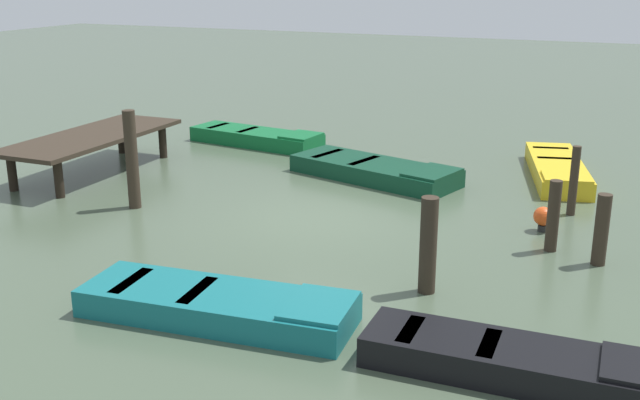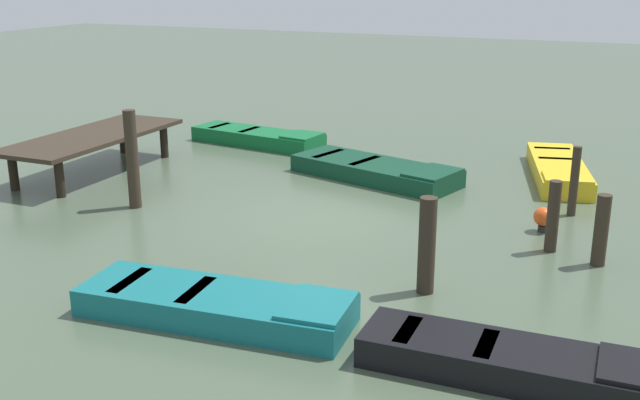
{
  "view_description": "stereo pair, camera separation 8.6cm",
  "coord_description": "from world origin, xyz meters",
  "views": [
    {
      "loc": [
        -13.28,
        -5.8,
        4.84
      ],
      "look_at": [
        0.0,
        0.0,
        0.35
      ],
      "focal_mm": 42.76,
      "sensor_mm": 36.0,
      "label": 1
    },
    {
      "loc": [
        -13.25,
        -5.88,
        4.84
      ],
      "look_at": [
        0.0,
        0.0,
        0.35
      ],
      "focal_mm": 42.76,
      "sensor_mm": 36.0,
      "label": 2
    }
  ],
  "objects": [
    {
      "name": "ground_plane",
      "position": [
        0.0,
        0.0,
        0.0
      ],
      "size": [
        80.0,
        80.0,
        0.0
      ],
      "primitive_type": "plane",
      "color": "#475642"
    },
    {
      "name": "mooring_piling_mid_left",
      "position": [
        -2.7,
        -2.98,
        0.76
      ],
      "size": [
        0.27,
        0.27,
        1.53
      ],
      "primitive_type": "cylinder",
      "color": "#33281E",
      "rests_on": "ground_plane"
    },
    {
      "name": "rowboat_teal",
      "position": [
        -4.79,
        -0.53,
        0.22
      ],
      "size": [
        1.61,
        4.05,
        0.46
      ],
      "rotation": [
        0.0,
        0.0,
        4.8
      ],
      "color": "#14666B",
      "rests_on": "ground_plane"
    },
    {
      "name": "rowboat_yellow",
      "position": [
        4.93,
        -3.98,
        0.22
      ],
      "size": [
        4.11,
        2.04,
        0.46
      ],
      "rotation": [
        0.0,
        0.0,
        3.39
      ],
      "color": "gold",
      "rests_on": "ground_plane"
    },
    {
      "name": "mooring_piling_far_right",
      "position": [
        -0.98,
        3.77,
        1.02
      ],
      "size": [
        0.25,
        0.25,
        2.05
      ],
      "primitive_type": "cylinder",
      "color": "#33281E",
      "rests_on": "ground_plane"
    },
    {
      "name": "mooring_piling_near_left",
      "position": [
        2.14,
        -4.59,
        0.71
      ],
      "size": [
        0.17,
        0.17,
        1.42
      ],
      "primitive_type": "cylinder",
      "color": "#33281E",
      "rests_on": "ground_plane"
    },
    {
      "name": "rowboat_black",
      "position": [
        -4.74,
        -4.65,
        0.22
      ],
      "size": [
        1.12,
        3.66,
        0.46
      ],
      "rotation": [
        0.0,
        0.0,
        4.74
      ],
      "color": "black",
      "rests_on": "ground_plane"
    },
    {
      "name": "mooring_piling_mid_right",
      "position": [
        -0.45,
        -5.31,
        0.62
      ],
      "size": [
        0.24,
        0.24,
        1.23
      ],
      "primitive_type": "cylinder",
      "color": "#33281E",
      "rests_on": "ground_plane"
    },
    {
      "name": "rowboat_dark_green",
      "position": [
        3.1,
        -0.07,
        0.22
      ],
      "size": [
        2.48,
        4.28,
        0.46
      ],
      "rotation": [
        0.0,
        0.0,
        4.44
      ],
      "color": "#0C3823",
      "rests_on": "ground_plane"
    },
    {
      "name": "marker_buoy",
      "position": [
        0.89,
        -4.21,
        0.29
      ],
      "size": [
        0.36,
        0.36,
        0.48
      ],
      "color": "#262626",
      "rests_on": "ground_plane"
    },
    {
      "name": "dock_segment",
      "position": [
        0.9,
        6.37,
        0.84
      ],
      "size": [
        4.88,
        1.91,
        0.95
      ],
      "rotation": [
        0.0,
        0.0,
        0.01
      ],
      "color": "#33281E",
      "rests_on": "ground_plane"
    },
    {
      "name": "mooring_piling_center",
      "position": [
        -0.1,
        -4.49,
        0.64
      ],
      "size": [
        0.22,
        0.22,
        1.29
      ],
      "primitive_type": "cylinder",
      "color": "#33281E",
      "rests_on": "ground_plane"
    },
    {
      "name": "rowboat_green",
      "position": [
        5.15,
        4.17,
        0.22
      ],
      "size": [
        1.65,
        3.97,
        0.46
      ],
      "rotation": [
        0.0,
        0.0,
        4.58
      ],
      "color": "#0F602D",
      "rests_on": "ground_plane"
    }
  ]
}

